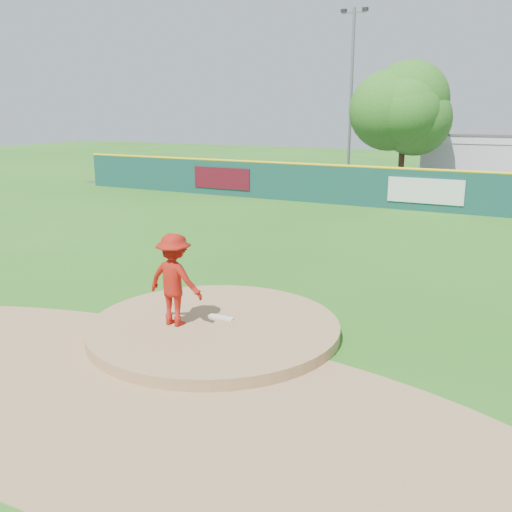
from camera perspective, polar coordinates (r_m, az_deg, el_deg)
The scene contains 12 objects.
ground at distance 12.70m, azimuth -4.19°, elevation -7.70°, with size 120.00×120.00×0.00m, color #286B19.
pitchers_mound at distance 12.70m, azimuth -4.19°, elevation -7.70°, with size 5.50×5.50×0.50m, color #9E774C.
pitching_rubber at distance 12.84m, azimuth -3.51°, elevation -6.14°, with size 0.60×0.15×0.04m, color white.
infield_dirt_arc at distance 10.51m, azimuth -13.00°, elevation -12.98°, with size 15.40×15.40×0.01m, color #9E774C.
parking_lot at distance 37.81m, azimuth 17.84°, elevation 6.50°, with size 44.00×16.00×0.02m, color #38383A.
pitcher at distance 12.30m, azimuth -8.14°, elevation -2.35°, with size 1.30×0.75×2.01m, color #9E160D.
van at distance 34.15m, azimuth 16.37°, elevation 6.93°, with size 2.14×4.63×1.29m, color silver.
fence_banners at distance 30.24m, azimuth 5.90°, elevation 7.18°, with size 14.96×0.04×1.20m.
playground_slide at distance 38.21m, azimuth -5.83°, elevation 8.21°, with size 0.87×2.46×1.36m.
outfield_fence at distance 28.91m, azimuth 14.86°, elevation 6.62°, with size 40.00×0.14×2.07m.
deciduous_tree at distance 35.95m, azimuth 14.61°, elevation 13.62°, with size 5.60×5.60×7.36m.
light_pole_left at distance 38.98m, azimuth 9.50°, elevation 16.11°, with size 1.75×0.25×11.00m.
Camera 1 is at (6.22, -9.99, 4.77)m, focal length 40.00 mm.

